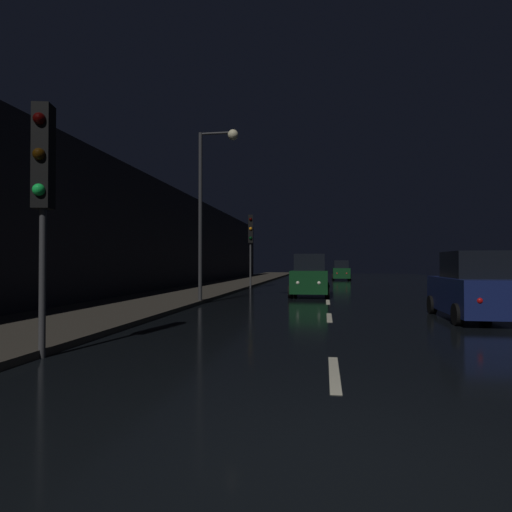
{
  "coord_description": "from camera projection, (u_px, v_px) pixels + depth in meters",
  "views": [
    {
      "loc": [
        -0.15,
        -3.7,
        1.71
      ],
      "look_at": [
        -3.82,
        19.04,
        2.09
      ],
      "focal_mm": 29.74,
      "sensor_mm": 36.0,
      "label": 1
    }
  ],
  "objects": [
    {
      "name": "traffic_light_near_left",
      "position": [
        43.0,
        175.0,
        7.66
      ],
      "size": [
        0.38,
        0.48,
        4.59
      ],
      "rotation": [
        0.0,
        0.0,
        -1.34
      ],
      "color": "#38383A",
      "rests_on": "ground"
    },
    {
      "name": "ground",
      "position": [
        327.0,
        289.0,
        27.78
      ],
      "size": [
        27.17,
        84.0,
        0.02
      ],
      "primitive_type": "cube",
      "color": "black"
    },
    {
      "name": "sidewalk_left",
      "position": [
        217.0,
        287.0,
        28.96
      ],
      "size": [
        4.4,
        84.0,
        0.15
      ],
      "primitive_type": "cube",
      "color": "#38332B",
      "rests_on": "ground"
    },
    {
      "name": "building_facade_left",
      "position": [
        162.0,
        238.0,
        25.97
      ],
      "size": [
        0.8,
        63.0,
        6.53
      ],
      "primitive_type": "cube",
      "color": "black",
      "rests_on": "ground"
    },
    {
      "name": "streetlamp_overhead",
      "position": [
        211.0,
        189.0,
        17.7
      ],
      "size": [
        1.7,
        0.44,
        7.26
      ],
      "color": "#2D2D30",
      "rests_on": "ground"
    },
    {
      "name": "car_approaching_headlights",
      "position": [
        310.0,
        277.0,
        22.01
      ],
      "size": [
        1.99,
        4.31,
        2.17
      ],
      "rotation": [
        0.0,
        0.0,
        -1.57
      ],
      "color": "#0F3819",
      "rests_on": "ground"
    },
    {
      "name": "lane_centerline",
      "position": [
        328.0,
        301.0,
        19.08
      ],
      "size": [
        0.16,
        29.36,
        0.01
      ],
      "color": "beige",
      "rests_on": "ground"
    },
    {
      "name": "car_parked_right_near",
      "position": [
        473.0,
        288.0,
        12.78
      ],
      "size": [
        1.89,
        4.09,
        2.06
      ],
      "rotation": [
        0.0,
        0.0,
        1.57
      ],
      "color": "#141E51",
      "rests_on": "ground"
    },
    {
      "name": "car_distant_taillights",
      "position": [
        341.0,
        271.0,
        42.5
      ],
      "size": [
        1.8,
        3.91,
        1.97
      ],
      "rotation": [
        0.0,
        0.0,
        1.57
      ],
      "color": "#0F3819",
      "rests_on": "ground"
    },
    {
      "name": "traffic_light_far_left",
      "position": [
        250.0,
        235.0,
        28.6
      ],
      "size": [
        0.37,
        0.48,
        4.96
      ],
      "rotation": [
        0.0,
        0.0,
        -1.35
      ],
      "color": "#38383A",
      "rests_on": "ground"
    }
  ]
}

